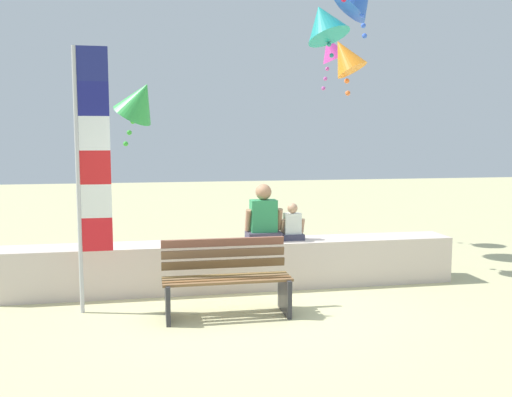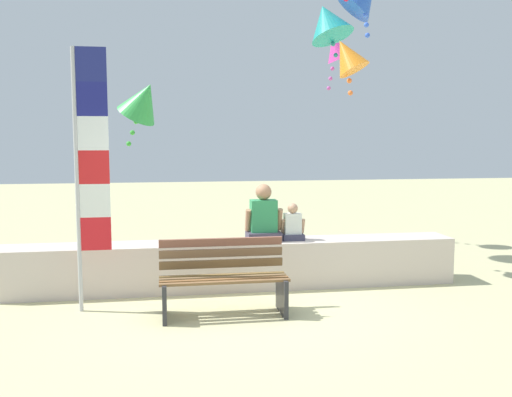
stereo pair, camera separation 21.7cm
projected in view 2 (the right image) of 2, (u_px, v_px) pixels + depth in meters
ground_plane at (243, 308)px, 6.93m from camera, size 40.00×40.00×0.00m
seawall_ledge at (234, 265)px, 7.85m from camera, size 6.33×0.61×0.66m
park_bench at (223, 280)px, 6.67m from camera, size 1.52×0.61×0.88m
person_adult at (263, 219)px, 7.85m from camera, size 0.52×0.38×0.80m
person_child at (293, 225)px, 7.93m from camera, size 0.34×0.25×0.52m
flag_banner at (87, 162)px, 6.64m from camera, size 0.41×0.05×3.16m
kite_orange at (347, 56)px, 8.47m from camera, size 0.83×0.76×0.92m
kite_teal at (328, 21)px, 9.63m from camera, size 1.18×1.19×0.99m
kite_magenta at (336, 49)px, 10.67m from camera, size 0.66×0.71×1.06m
kite_green at (143, 100)px, 9.31m from camera, size 1.11×1.06×1.19m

